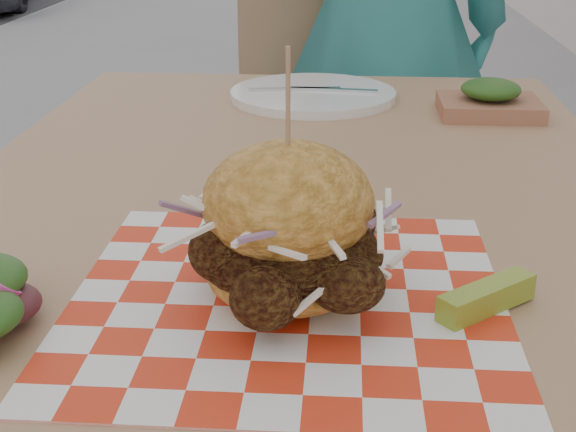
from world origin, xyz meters
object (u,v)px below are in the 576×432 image
patio_table (297,250)px  patio_chair (316,121)px  diner (386,21)px  sandwich (288,233)px

patio_table → patio_chair: patio_chair is taller
diner → patio_chair: diner is taller
sandwich → patio_chair: bearing=91.1°
diner → sandwich: size_ratio=7.62×
diner → sandwich: 1.24m
patio_chair → diner: bearing=-24.0°
diner → sandwich: bearing=79.9°
patio_table → patio_chair: size_ratio=1.26×
diner → patio_table: size_ratio=1.33×
sandwich → diner: bearing=84.0°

